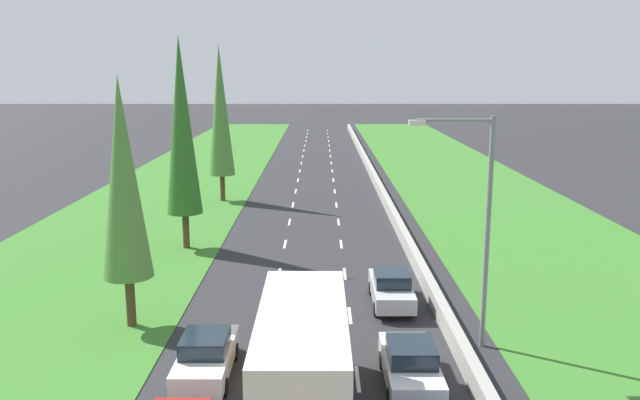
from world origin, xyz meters
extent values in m
plane|color=#28282B|center=(0.00, 60.00, 0.00)|extent=(300.00, 300.00, 0.00)
cube|color=#387528|center=(-12.65, 60.00, 0.02)|extent=(14.00, 140.00, 0.04)
cube|color=#387528|center=(14.35, 60.00, 0.02)|extent=(14.00, 140.00, 0.04)
cube|color=#9E9B93|center=(5.70, 60.00, 0.42)|extent=(0.44, 120.00, 0.85)
cube|color=white|center=(-1.75, 21.00, 0.01)|extent=(0.14, 2.00, 0.01)
cube|color=white|center=(-1.75, 27.00, 0.01)|extent=(0.14, 2.00, 0.01)
cube|color=white|center=(-1.75, 33.00, 0.01)|extent=(0.14, 2.00, 0.01)
cube|color=white|center=(-1.75, 39.00, 0.01)|extent=(0.14, 2.00, 0.01)
cube|color=white|center=(-1.75, 45.00, 0.01)|extent=(0.14, 2.00, 0.01)
cube|color=white|center=(-1.75, 51.00, 0.01)|extent=(0.14, 2.00, 0.01)
cube|color=white|center=(-1.75, 57.00, 0.01)|extent=(0.14, 2.00, 0.01)
cube|color=white|center=(-1.75, 63.00, 0.01)|extent=(0.14, 2.00, 0.01)
cube|color=white|center=(-1.75, 69.00, 0.01)|extent=(0.14, 2.00, 0.01)
cube|color=white|center=(-1.75, 75.00, 0.01)|extent=(0.14, 2.00, 0.01)
cube|color=white|center=(-1.75, 81.00, 0.01)|extent=(0.14, 2.00, 0.01)
cube|color=white|center=(-1.75, 87.00, 0.01)|extent=(0.14, 2.00, 0.01)
cube|color=white|center=(-1.75, 93.00, 0.01)|extent=(0.14, 2.00, 0.01)
cube|color=white|center=(-1.75, 99.00, 0.01)|extent=(0.14, 2.00, 0.01)
cube|color=white|center=(-1.75, 105.00, 0.01)|extent=(0.14, 2.00, 0.01)
cube|color=white|center=(-1.75, 111.00, 0.01)|extent=(0.14, 2.00, 0.01)
cube|color=white|center=(-1.75, 117.00, 0.01)|extent=(0.14, 2.00, 0.01)
cube|color=white|center=(1.75, 21.00, 0.01)|extent=(0.14, 2.00, 0.01)
cube|color=white|center=(1.75, 27.00, 0.01)|extent=(0.14, 2.00, 0.01)
cube|color=white|center=(1.75, 33.00, 0.01)|extent=(0.14, 2.00, 0.01)
cube|color=white|center=(1.75, 39.00, 0.01)|extent=(0.14, 2.00, 0.01)
cube|color=white|center=(1.75, 45.00, 0.01)|extent=(0.14, 2.00, 0.01)
cube|color=white|center=(1.75, 51.00, 0.01)|extent=(0.14, 2.00, 0.01)
cube|color=white|center=(1.75, 57.00, 0.01)|extent=(0.14, 2.00, 0.01)
cube|color=white|center=(1.75, 63.00, 0.01)|extent=(0.14, 2.00, 0.01)
cube|color=white|center=(1.75, 69.00, 0.01)|extent=(0.14, 2.00, 0.01)
cube|color=white|center=(1.75, 75.00, 0.01)|extent=(0.14, 2.00, 0.01)
cube|color=white|center=(1.75, 81.00, 0.01)|extent=(0.14, 2.00, 0.01)
cube|color=white|center=(1.75, 87.00, 0.01)|extent=(0.14, 2.00, 0.01)
cube|color=white|center=(1.75, 93.00, 0.01)|extent=(0.14, 2.00, 0.01)
cube|color=white|center=(1.75, 99.00, 0.01)|extent=(0.14, 2.00, 0.01)
cube|color=white|center=(1.75, 105.00, 0.01)|extent=(0.14, 2.00, 0.01)
cube|color=white|center=(1.75, 111.00, 0.01)|extent=(0.14, 2.00, 0.01)
cube|color=white|center=(1.75, 117.00, 0.01)|extent=(0.14, 2.00, 0.01)
cube|color=white|center=(3.51, 20.45, 0.68)|extent=(1.76, 4.50, 0.72)
cube|color=#19232D|center=(3.51, 20.30, 1.34)|extent=(1.56, 1.90, 0.60)
cylinder|color=black|center=(2.71, 21.84, 0.32)|extent=(0.22, 0.64, 0.64)
cylinder|color=black|center=(4.31, 21.84, 0.32)|extent=(0.22, 0.64, 0.64)
cylinder|color=black|center=(2.71, 19.05, 0.32)|extent=(0.22, 0.64, 0.64)
cylinder|color=black|center=(4.31, 19.05, 0.32)|extent=(0.22, 0.64, 0.64)
cube|color=silver|center=(3.71, 28.36, 0.68)|extent=(1.76, 4.50, 0.72)
cube|color=#19232D|center=(3.71, 28.21, 1.34)|extent=(1.56, 1.90, 0.60)
cylinder|color=black|center=(2.91, 29.76, 0.32)|extent=(0.22, 0.64, 0.64)
cylinder|color=black|center=(4.51, 29.76, 0.32)|extent=(0.22, 0.64, 0.64)
cylinder|color=black|center=(2.91, 26.97, 0.32)|extent=(0.22, 0.64, 0.64)
cylinder|color=black|center=(4.51, 26.97, 0.32)|extent=(0.22, 0.64, 0.64)
cube|color=orange|center=(-0.06, 21.38, 2.13)|extent=(2.40, 2.20, 2.50)
cube|color=silver|center=(-0.06, 16.68, 2.53)|extent=(2.44, 7.20, 3.30)
cylinder|color=black|center=(-1.18, 21.08, 0.32)|extent=(0.22, 0.64, 0.64)
cylinder|color=black|center=(1.06, 21.08, 0.32)|extent=(0.22, 0.64, 0.64)
cube|color=white|center=(-3.57, 21.17, 0.68)|extent=(1.76, 4.50, 0.72)
cube|color=#19232D|center=(-3.57, 21.02, 1.34)|extent=(1.56, 1.90, 0.60)
cylinder|color=black|center=(-4.37, 22.56, 0.32)|extent=(0.22, 0.64, 0.64)
cylinder|color=black|center=(-2.77, 22.56, 0.32)|extent=(0.22, 0.64, 0.64)
cylinder|color=black|center=(-4.37, 19.77, 0.32)|extent=(0.22, 0.64, 0.64)
cylinder|color=black|center=(-2.77, 19.77, 0.32)|extent=(0.22, 0.64, 0.64)
cylinder|color=#4C3823|center=(-7.55, 25.82, 1.10)|extent=(0.39, 0.39, 2.20)
cone|color=#4C7F38|center=(-7.55, 25.82, 6.34)|extent=(2.06, 2.06, 8.28)
cylinder|color=#4C3823|center=(-7.70, 38.12, 1.10)|extent=(0.40, 0.40, 2.20)
cone|color=#2D6623|center=(-7.70, 38.12, 7.43)|extent=(2.12, 2.12, 10.47)
cylinder|color=#4C3823|center=(-7.62, 52.70, 1.10)|extent=(0.40, 0.40, 2.20)
cone|color=#4C7F38|center=(-7.62, 52.70, 7.43)|extent=(2.12, 2.12, 10.46)
cylinder|color=gray|center=(6.79, 23.80, 4.50)|extent=(0.20, 0.20, 9.00)
cylinder|color=gray|center=(5.39, 23.80, 8.85)|extent=(2.80, 0.12, 0.12)
cube|color=silver|center=(3.99, 23.80, 8.75)|extent=(0.60, 0.28, 0.20)
camera|label=1|loc=(0.43, -0.15, 10.65)|focal=36.50mm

